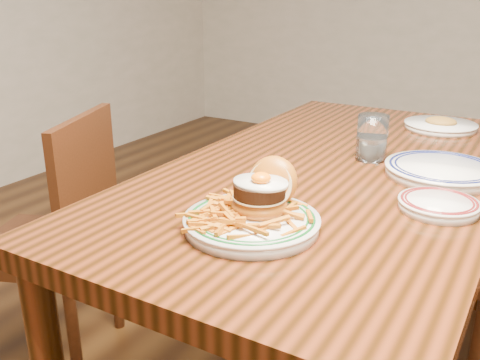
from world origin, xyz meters
The scene contains 7 objects.
table centered at (0.00, 0.00, 0.66)m, with size 0.85×1.60×0.75m.
chair_left centered at (-0.83, -0.29, 0.46)m, with size 0.52×0.52×0.85m.
main_plate centered at (-0.01, -0.47, 0.79)m, with size 0.28×0.29×0.13m.
side_plate centered at (0.30, -0.19, 0.77)m, with size 0.17×0.17×0.03m.
rear_plate centered at (0.26, 0.05, 0.77)m, with size 0.29×0.29×0.03m.
water_glass centered at (0.06, 0.10, 0.81)m, with size 0.09×0.09×0.13m.
far_plate centered at (0.16, 0.56, 0.76)m, with size 0.24×0.24×0.04m.
Camera 1 is at (0.48, -1.35, 1.22)m, focal length 40.00 mm.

